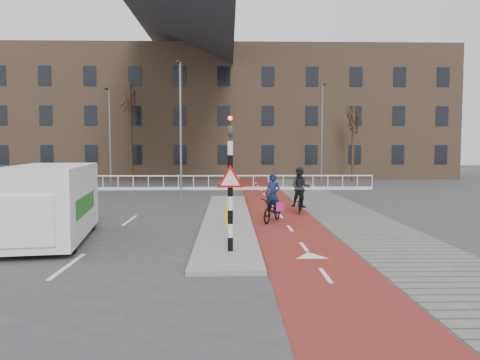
{
  "coord_description": "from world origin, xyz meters",
  "views": [
    {
      "loc": [
        -0.63,
        -14.12,
        2.84
      ],
      "look_at": [
        -0.18,
        5.0,
        1.5
      ],
      "focal_mm": 35.0,
      "sensor_mm": 36.0,
      "label": 1
    }
  ],
  "objects": [
    {
      "name": "streetlight_near",
      "position": [
        -3.38,
        12.71,
        3.82
      ],
      "size": [
        0.12,
        0.12,
        7.65
      ],
      "primitive_type": "cylinder",
      "color": "slate",
      "rests_on": "ground"
    },
    {
      "name": "traffic_signal",
      "position": [
        -0.6,
        -2.02,
        1.99
      ],
      "size": [
        0.8,
        0.8,
        3.68
      ],
      "color": "black",
      "rests_on": "curb_island"
    },
    {
      "name": "cyclist_far",
      "position": [
        2.45,
        5.89,
        0.82
      ],
      "size": [
        0.96,
        1.9,
        1.96
      ],
      "rotation": [
        0.0,
        0.0,
        -0.21
      ],
      "color": "black",
      "rests_on": "bike_lane"
    },
    {
      "name": "streetlight_left",
      "position": [
        -9.4,
        20.65,
        3.58
      ],
      "size": [
        0.12,
        0.12,
        7.16
      ],
      "primitive_type": "cylinder",
      "color": "slate",
      "rests_on": "ground"
    },
    {
      "name": "railing",
      "position": [
        -5.0,
        17.0,
        0.31
      ],
      "size": [
        28.0,
        0.1,
        0.99
      ],
      "color": "silver",
      "rests_on": "ground"
    },
    {
      "name": "tree_right",
      "position": [
        9.73,
        24.79,
        3.12
      ],
      "size": [
        0.23,
        0.23,
        6.25
      ],
      "primitive_type": "cylinder",
      "color": "#312216",
      "rests_on": "ground"
    },
    {
      "name": "townhouse_row",
      "position": [
        -3.0,
        32.0,
        7.81
      ],
      "size": [
        46.0,
        10.0,
        15.9
      ],
      "color": "#7F6047",
      "rests_on": "ground"
    },
    {
      "name": "curb_island",
      "position": [
        -0.7,
        4.0,
        0.06
      ],
      "size": [
        1.8,
        16.0,
        0.12
      ],
      "primitive_type": "cube",
      "color": "gray",
      "rests_on": "ground"
    },
    {
      "name": "van",
      "position": [
        -6.05,
        0.01,
        1.21
      ],
      "size": [
        2.88,
        5.58,
        2.29
      ],
      "rotation": [
        0.0,
        0.0,
        0.15
      ],
      "color": "white",
      "rests_on": "ground"
    },
    {
      "name": "bike_lane",
      "position": [
        1.5,
        10.0,
        0.01
      ],
      "size": [
        2.5,
        60.0,
        0.01
      ],
      "primitive_type": "cube",
      "color": "maroon",
      "rests_on": "ground"
    },
    {
      "name": "streetlight_right",
      "position": [
        6.74,
        22.93,
        3.91
      ],
      "size": [
        0.12,
        0.12,
        7.82
      ],
      "primitive_type": "cylinder",
      "color": "slate",
      "rests_on": "ground"
    },
    {
      "name": "bollard",
      "position": [
        -0.73,
        1.86,
        0.56
      ],
      "size": [
        0.12,
        0.12,
        0.88
      ],
      "primitive_type": "cylinder",
      "color": "yellow",
      "rests_on": "curb_island"
    },
    {
      "name": "sidewalk",
      "position": [
        4.3,
        10.0,
        0.01
      ],
      "size": [
        3.0,
        60.0,
        0.01
      ],
      "primitive_type": "cube",
      "color": "slate",
      "rests_on": "ground"
    },
    {
      "name": "tree_mid",
      "position": [
        -8.84,
        25.27,
        4.07
      ],
      "size": [
        0.28,
        0.28,
        8.13
      ],
      "primitive_type": "cylinder",
      "color": "#312216",
      "rests_on": "ground"
    },
    {
      "name": "cyclist_near",
      "position": [
        1.03,
        3.45,
        0.62
      ],
      "size": [
        1.28,
        1.83,
        1.83
      ],
      "rotation": [
        0.0,
        0.0,
        -0.44
      ],
      "color": "black",
      "rests_on": "bike_lane"
    },
    {
      "name": "ground",
      "position": [
        0.0,
        0.0,
        0.0
      ],
      "size": [
        120.0,
        120.0,
        0.0
      ],
      "primitive_type": "plane",
      "color": "#38383A",
      "rests_on": "ground"
    }
  ]
}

